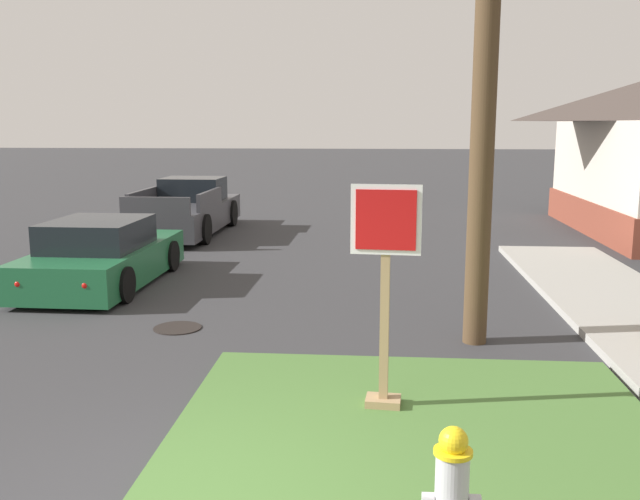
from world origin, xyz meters
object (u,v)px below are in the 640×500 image
(manhole_cover, at_px, (178,328))
(pickup_truck_charcoal, at_px, (187,211))
(stop_sign, at_px, (385,301))
(parked_sedan_green, at_px, (102,256))

(manhole_cover, bearing_deg, pickup_truck_charcoal, 104.29)
(stop_sign, distance_m, parked_sedan_green, 7.53)
(pickup_truck_charcoal, bearing_deg, parked_sedan_green, -89.20)
(stop_sign, xyz_separation_m, parked_sedan_green, (-5.16, 5.44, -0.65))
(parked_sedan_green, distance_m, pickup_truck_charcoal, 6.22)
(stop_sign, xyz_separation_m, manhole_cover, (-2.99, 2.79, -1.19))
(stop_sign, relative_size, parked_sedan_green, 0.54)
(pickup_truck_charcoal, bearing_deg, manhole_cover, -75.71)
(parked_sedan_green, bearing_deg, manhole_cover, -50.68)
(parked_sedan_green, bearing_deg, stop_sign, -46.51)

